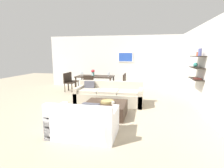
% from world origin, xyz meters
% --- Properties ---
extents(ground_plane, '(18.00, 18.00, 0.00)m').
position_xyz_m(ground_plane, '(0.00, 0.00, 0.00)').
color(ground_plane, tan).
extents(back_wall_unit, '(8.40, 0.09, 2.70)m').
position_xyz_m(back_wall_unit, '(0.30, 3.53, 1.35)').
color(back_wall_unit, silver).
rests_on(back_wall_unit, ground).
extents(right_wall_shelf_unit, '(0.34, 8.20, 2.70)m').
position_xyz_m(right_wall_shelf_unit, '(3.03, 0.59, 1.35)').
color(right_wall_shelf_unit, silver).
rests_on(right_wall_shelf_unit, ground).
extents(sofa_beige, '(2.36, 0.90, 0.78)m').
position_xyz_m(sofa_beige, '(0.03, 0.34, 0.29)').
color(sofa_beige, '#B2A893').
rests_on(sofa_beige, ground).
extents(loveseat_white, '(1.43, 0.90, 0.78)m').
position_xyz_m(loveseat_white, '(0.02, -2.20, 0.29)').
color(loveseat_white, white).
rests_on(loveseat_white, ground).
extents(coffee_table, '(1.18, 1.05, 0.38)m').
position_xyz_m(coffee_table, '(0.19, -0.88, 0.19)').
color(coffee_table, '#38281E').
rests_on(coffee_table, ground).
extents(decorative_bowl, '(0.39, 0.39, 0.06)m').
position_xyz_m(decorative_bowl, '(0.24, -0.84, 0.41)').
color(decorative_bowl, '#99844C').
rests_on(decorative_bowl, coffee_table).
extents(candle_jar, '(0.09, 0.09, 0.08)m').
position_xyz_m(candle_jar, '(0.44, -1.00, 0.42)').
color(candle_jar, silver).
rests_on(candle_jar, coffee_table).
extents(dining_table, '(1.73, 0.91, 0.75)m').
position_xyz_m(dining_table, '(-1.04, 2.23, 0.68)').
color(dining_table, black).
rests_on(dining_table, ground).
extents(dining_chair_foot, '(0.44, 0.44, 0.88)m').
position_xyz_m(dining_chair_foot, '(-1.04, 1.37, 0.50)').
color(dining_chair_foot, black).
rests_on(dining_chair_foot, ground).
extents(dining_chair_right_near, '(0.44, 0.44, 0.88)m').
position_xyz_m(dining_chair_right_near, '(0.24, 2.02, 0.50)').
color(dining_chair_right_near, black).
rests_on(dining_chair_right_near, ground).
extents(dining_chair_right_far, '(0.44, 0.44, 0.88)m').
position_xyz_m(dining_chair_right_far, '(0.24, 2.43, 0.50)').
color(dining_chair_right_far, black).
rests_on(dining_chair_right_far, ground).
extents(dining_chair_left_near, '(0.44, 0.44, 0.88)m').
position_xyz_m(dining_chair_left_near, '(-2.31, 2.02, 0.50)').
color(dining_chair_left_near, black).
rests_on(dining_chair_left_near, ground).
extents(dining_chair_left_far, '(0.44, 0.44, 0.88)m').
position_xyz_m(dining_chair_left_far, '(-2.31, 2.43, 0.50)').
color(dining_chair_left_far, black).
rests_on(dining_chair_left_far, ground).
extents(wine_glass_left_far, '(0.08, 0.08, 0.15)m').
position_xyz_m(wine_glass_left_far, '(-1.69, 2.34, 0.86)').
color(wine_glass_left_far, silver).
rests_on(wine_glass_left_far, dining_table).
extents(wine_glass_foot, '(0.07, 0.07, 0.16)m').
position_xyz_m(wine_glass_foot, '(-1.04, 1.83, 0.86)').
color(wine_glass_foot, silver).
rests_on(wine_glass_foot, dining_table).
extents(wine_glass_left_near, '(0.07, 0.07, 0.19)m').
position_xyz_m(wine_glass_left_near, '(-1.69, 2.12, 0.88)').
color(wine_glass_left_near, silver).
rests_on(wine_glass_left_near, dining_table).
extents(wine_glass_right_near, '(0.08, 0.08, 0.15)m').
position_xyz_m(wine_glass_right_near, '(-0.38, 2.12, 0.86)').
color(wine_glass_right_near, silver).
rests_on(wine_glass_right_near, dining_table).
extents(wine_glass_right_far, '(0.07, 0.07, 0.17)m').
position_xyz_m(wine_glass_right_far, '(-0.38, 2.34, 0.87)').
color(wine_glass_right_far, silver).
rests_on(wine_glass_right_far, dining_table).
extents(centerpiece_vase, '(0.16, 0.16, 0.31)m').
position_xyz_m(centerpiece_vase, '(-1.12, 2.18, 0.92)').
color(centerpiece_vase, teal).
rests_on(centerpiece_vase, dining_table).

